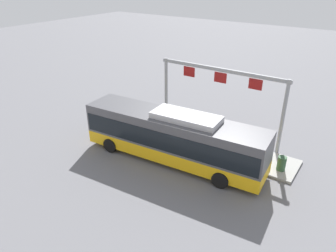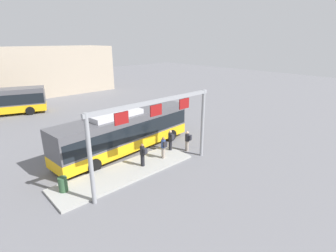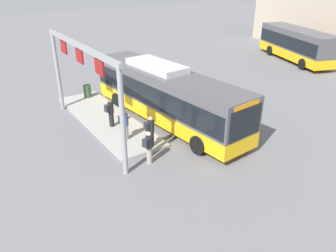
{
  "view_description": "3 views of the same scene",
  "coord_description": "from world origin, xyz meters",
  "px_view_note": "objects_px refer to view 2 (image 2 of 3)",
  "views": [
    {
      "loc": [
        -9.69,
        14.6,
        11.12
      ],
      "look_at": [
        1.47,
        -1.61,
        1.4
      ],
      "focal_mm": 33.74,
      "sensor_mm": 36.0,
      "label": 1
    },
    {
      "loc": [
        -10.66,
        -16.4,
        8.63
      ],
      "look_at": [
        2.95,
        -1.77,
        1.89
      ],
      "focal_mm": 27.5,
      "sensor_mm": 36.0,
      "label": 2
    },
    {
      "loc": [
        15.38,
        -10.14,
        8.51
      ],
      "look_at": [
        2.68,
        -1.64,
        1.14
      ],
      "focal_mm": 35.15,
      "sensor_mm": 36.0,
      "label": 3
    }
  ],
  "objects_px": {
    "trash_bin": "(63,184)",
    "person_waiting_far": "(143,154)",
    "person_waiting_near": "(187,141)",
    "bus_main": "(126,130)",
    "person_waiting_mid": "(164,147)",
    "person_boarding": "(171,140)",
    "bus_background_left": "(0,101)"
  },
  "relations": [
    {
      "from": "bus_main",
      "to": "person_waiting_near",
      "type": "height_order",
      "value": "bus_main"
    },
    {
      "from": "person_waiting_near",
      "to": "trash_bin",
      "type": "distance_m",
      "value": 9.87
    },
    {
      "from": "person_waiting_mid",
      "to": "trash_bin",
      "type": "xyz_separation_m",
      "value": [
        -7.28,
        0.7,
        -0.44
      ]
    },
    {
      "from": "bus_main",
      "to": "person_waiting_mid",
      "type": "xyz_separation_m",
      "value": [
        1.07,
        -3.31,
        -0.76
      ]
    },
    {
      "from": "bus_main",
      "to": "person_waiting_near",
      "type": "xyz_separation_m",
      "value": [
        3.63,
        -3.36,
        -0.92
      ]
    },
    {
      "from": "person_boarding",
      "to": "bus_main",
      "type": "bearing_deg",
      "value": 47.19
    },
    {
      "from": "bus_background_left",
      "to": "person_waiting_near",
      "type": "xyz_separation_m",
      "value": [
        8.58,
        -22.27,
        -0.89
      ]
    },
    {
      "from": "bus_background_left",
      "to": "person_boarding",
      "type": "height_order",
      "value": "bus_background_left"
    },
    {
      "from": "bus_main",
      "to": "person_boarding",
      "type": "bearing_deg",
      "value": -50.65
    },
    {
      "from": "bus_main",
      "to": "person_waiting_mid",
      "type": "distance_m",
      "value": 3.56
    },
    {
      "from": "person_boarding",
      "to": "person_waiting_mid",
      "type": "xyz_separation_m",
      "value": [
        -1.42,
        -0.73,
        0.0
      ]
    },
    {
      "from": "person_waiting_mid",
      "to": "trash_bin",
      "type": "bearing_deg",
      "value": 94.5
    },
    {
      "from": "bus_main",
      "to": "person_waiting_near",
      "type": "relative_size",
      "value": 7.25
    },
    {
      "from": "bus_main",
      "to": "person_waiting_far",
      "type": "distance_m",
      "value": 3.45
    },
    {
      "from": "person_boarding",
      "to": "person_waiting_far",
      "type": "distance_m",
      "value": 3.39
    },
    {
      "from": "person_waiting_mid",
      "to": "person_waiting_near",
      "type": "bearing_deg",
      "value": -81.14
    },
    {
      "from": "person_waiting_near",
      "to": "person_boarding",
      "type": "bearing_deg",
      "value": 36.97
    },
    {
      "from": "person_waiting_far",
      "to": "trash_bin",
      "type": "relative_size",
      "value": 1.86
    },
    {
      "from": "bus_background_left",
      "to": "person_waiting_mid",
      "type": "height_order",
      "value": "bus_background_left"
    },
    {
      "from": "bus_main",
      "to": "trash_bin",
      "type": "bearing_deg",
      "value": -161.81
    },
    {
      "from": "person_waiting_mid",
      "to": "trash_bin",
      "type": "distance_m",
      "value": 7.32
    },
    {
      "from": "bus_main",
      "to": "bus_background_left",
      "type": "relative_size",
      "value": 1.21
    },
    {
      "from": "bus_main",
      "to": "person_waiting_mid",
      "type": "bearing_deg",
      "value": -76.68
    },
    {
      "from": "trash_bin",
      "to": "person_waiting_far",
      "type": "bearing_deg",
      "value": -6.9
    },
    {
      "from": "bus_main",
      "to": "trash_bin",
      "type": "distance_m",
      "value": 6.84
    },
    {
      "from": "person_waiting_mid",
      "to": "person_boarding",
      "type": "bearing_deg",
      "value": -52.77
    },
    {
      "from": "person_waiting_far",
      "to": "trash_bin",
      "type": "xyz_separation_m",
      "value": [
        -5.38,
        0.65,
        -0.44
      ]
    },
    {
      "from": "bus_background_left",
      "to": "person_waiting_near",
      "type": "relative_size",
      "value": 6.01
    },
    {
      "from": "bus_background_left",
      "to": "person_waiting_mid",
      "type": "relative_size",
      "value": 6.01
    },
    {
      "from": "person_waiting_near",
      "to": "person_waiting_far",
      "type": "xyz_separation_m",
      "value": [
        -4.46,
        0.1,
        0.16
      ]
    },
    {
      "from": "bus_main",
      "to": "person_boarding",
      "type": "distance_m",
      "value": 3.67
    },
    {
      "from": "person_waiting_near",
      "to": "bus_main",
      "type": "bearing_deg",
      "value": 28.63
    }
  ]
}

